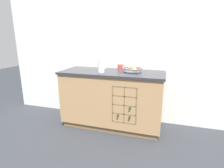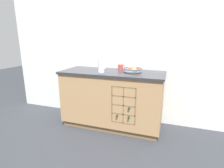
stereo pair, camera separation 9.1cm
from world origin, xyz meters
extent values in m
plane|color=#2D3035|center=(0.00, 0.00, 0.00)|extent=(14.00, 14.00, 0.00)
cube|color=silver|center=(0.00, 0.38, 1.27)|extent=(4.40, 0.06, 2.55)
cube|color=brown|center=(0.00, 0.00, 0.04)|extent=(1.56, 0.55, 0.09)
cube|color=tan|center=(0.00, 0.00, 0.50)|extent=(1.62, 0.61, 0.81)
cube|color=#2D2D33|center=(0.00, 0.00, 0.92)|extent=(1.66, 0.65, 0.03)
cube|color=brown|center=(0.28, -0.21, 0.51)|extent=(0.35, 0.01, 0.55)
cube|color=brown|center=(0.10, -0.26, 0.51)|extent=(0.02, 0.10, 0.55)
cube|color=brown|center=(0.46, -0.26, 0.51)|extent=(0.02, 0.10, 0.55)
cube|color=brown|center=(0.28, -0.26, 0.23)|extent=(0.35, 0.10, 0.02)
cube|color=brown|center=(0.28, -0.26, 0.37)|extent=(0.35, 0.10, 0.02)
cube|color=brown|center=(0.28, -0.26, 0.51)|extent=(0.35, 0.10, 0.02)
cube|color=brown|center=(0.28, -0.26, 0.65)|extent=(0.35, 0.10, 0.02)
cube|color=brown|center=(0.28, -0.26, 0.78)|extent=(0.35, 0.10, 0.02)
cube|color=brown|center=(0.28, -0.26, 0.51)|extent=(0.02, 0.10, 0.55)
cylinder|color=#19381E|center=(0.19, -0.15, 0.34)|extent=(0.07, 0.21, 0.07)
cylinder|color=#19381E|center=(0.19, -0.30, 0.34)|extent=(0.03, 0.09, 0.03)
cylinder|color=#19381E|center=(0.37, -0.16, 0.34)|extent=(0.07, 0.20, 0.07)
cylinder|color=#19381E|center=(0.37, -0.31, 0.34)|extent=(0.03, 0.08, 0.03)
cylinder|color=#19381E|center=(0.37, -0.14, 0.48)|extent=(0.08, 0.22, 0.08)
cylinder|color=#19381E|center=(0.37, -0.29, 0.48)|extent=(0.03, 0.09, 0.03)
cylinder|color=#4C5666|center=(0.33, 0.04, 0.94)|extent=(0.13, 0.13, 0.01)
cone|color=#4C5666|center=(0.33, 0.04, 0.98)|extent=(0.27, 0.27, 0.06)
torus|color=#4C5666|center=(0.33, 0.04, 1.00)|extent=(0.30, 0.30, 0.02)
sphere|color=red|center=(0.29, 0.04, 0.98)|extent=(0.07, 0.07, 0.07)
sphere|color=red|center=(0.40, 0.06, 0.98)|extent=(0.07, 0.07, 0.07)
sphere|color=#7FA838|center=(0.34, 0.09, 0.98)|extent=(0.07, 0.07, 0.07)
sphere|color=#7FA838|center=(0.37, -0.02, 0.98)|extent=(0.07, 0.07, 0.07)
sphere|color=orange|center=(0.28, 0.10, 0.98)|extent=(0.07, 0.07, 0.07)
cylinder|color=white|center=(-0.14, -0.11, 1.04)|extent=(0.10, 0.10, 0.20)
torus|color=white|center=(-0.14, -0.11, 1.14)|extent=(0.11, 0.11, 0.01)
torus|color=white|center=(-0.09, -0.11, 1.05)|extent=(0.11, 0.01, 0.11)
cylinder|color=#B7473D|center=(0.08, 0.20, 0.99)|extent=(0.09, 0.09, 0.09)
torus|color=#B7473D|center=(0.13, 0.20, 0.99)|extent=(0.07, 0.01, 0.07)
camera|label=1|loc=(0.81, -2.64, 1.45)|focal=28.00mm
camera|label=2|loc=(0.89, -2.61, 1.45)|focal=28.00mm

